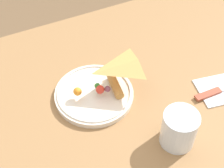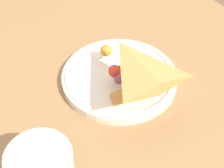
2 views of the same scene
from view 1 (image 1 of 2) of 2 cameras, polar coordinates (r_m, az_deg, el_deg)
The scene contains 4 objects.
dining_table at distance 1.05m, azimuth 2.18°, elevation -4.19°, with size 1.23×0.75×0.70m.
plate_pizza at distance 0.94m, azimuth -2.93°, elevation -1.49°, with size 0.22×0.22×0.05m.
milk_glass at distance 0.85m, azimuth 11.07°, elevation -7.36°, with size 0.09×0.09×0.10m.
butter_knife at distance 1.02m, azimuth 18.10°, elevation -0.67°, with size 0.21×0.02×0.01m.
Camera 1 is at (-0.31, -0.56, 1.44)m, focal length 55.00 mm.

